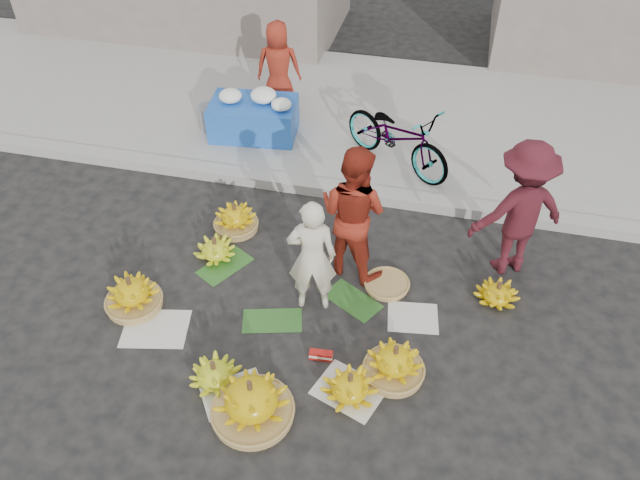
% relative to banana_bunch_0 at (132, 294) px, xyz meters
% --- Properties ---
extents(ground, '(80.00, 80.00, 0.00)m').
position_rel_banana_bunch_0_xyz_m(ground, '(1.67, 0.33, -0.18)').
color(ground, black).
rests_on(ground, ground).
extents(curb, '(40.00, 0.25, 0.15)m').
position_rel_banana_bunch_0_xyz_m(curb, '(1.67, 2.53, -0.11)').
color(curb, gray).
rests_on(curb, ground).
extents(sidewalk, '(40.00, 4.00, 0.12)m').
position_rel_banana_bunch_0_xyz_m(sidewalk, '(1.67, 4.63, -0.12)').
color(sidewalk, gray).
rests_on(sidewalk, ground).
extents(newspaper_scatter, '(3.20, 1.80, 0.00)m').
position_rel_banana_bunch_0_xyz_m(newspaper_scatter, '(1.67, -0.47, -0.18)').
color(newspaper_scatter, silver).
rests_on(newspaper_scatter, ground).
extents(banana_leaves, '(2.00, 1.00, 0.00)m').
position_rel_banana_bunch_0_xyz_m(banana_leaves, '(1.57, 0.53, -0.18)').
color(banana_leaves, '#21551C').
rests_on(banana_leaves, ground).
extents(banana_bunch_0, '(0.67, 0.67, 0.43)m').
position_rel_banana_bunch_0_xyz_m(banana_bunch_0, '(0.00, 0.00, 0.00)').
color(banana_bunch_0, olive).
rests_on(banana_bunch_0, ground).
extents(banana_bunch_1, '(0.50, 0.50, 0.32)m').
position_rel_banana_bunch_0_xyz_m(banana_bunch_1, '(1.25, -0.78, -0.05)').
color(banana_bunch_1, '#A6C11B').
rests_on(banana_bunch_1, ground).
extents(banana_bunch_2, '(0.79, 0.79, 0.52)m').
position_rel_banana_bunch_0_xyz_m(banana_bunch_2, '(1.73, -1.04, 0.05)').
color(banana_bunch_2, olive).
rests_on(banana_bunch_2, ground).
extents(banana_bunch_3, '(0.51, 0.51, 0.33)m').
position_rel_banana_bunch_0_xyz_m(banana_bunch_3, '(2.58, -0.61, -0.04)').
color(banana_bunch_3, '#E2BC0B').
rests_on(banana_bunch_3, ground).
extents(banana_bunch_4, '(0.61, 0.61, 0.43)m').
position_rel_banana_bunch_0_xyz_m(banana_bunch_4, '(2.97, -0.26, -0.00)').
color(banana_bunch_4, olive).
rests_on(banana_bunch_4, ground).
extents(banana_bunch_5, '(0.58, 0.58, 0.29)m').
position_rel_banana_bunch_0_xyz_m(banana_bunch_5, '(3.95, 1.00, -0.06)').
color(banana_bunch_5, '#E2BC0B').
rests_on(banana_bunch_5, ground).
extents(banana_bunch_6, '(0.47, 0.47, 0.30)m').
position_rel_banana_bunch_0_xyz_m(banana_bunch_6, '(0.61, 0.96, -0.06)').
color(banana_bunch_6, '#A6C11B').
rests_on(banana_bunch_6, ground).
extents(banana_bunch_7, '(0.55, 0.55, 0.40)m').
position_rel_banana_bunch_0_xyz_m(banana_bunch_7, '(0.67, 1.53, -0.02)').
color(banana_bunch_7, olive).
rests_on(banana_bunch_7, ground).
extents(basket_spare, '(0.67, 0.67, 0.06)m').
position_rel_banana_bunch_0_xyz_m(basket_spare, '(2.71, 0.95, -0.15)').
color(basket_spare, olive).
rests_on(basket_spare, ground).
extents(incense_stack, '(0.25, 0.10, 0.10)m').
position_rel_banana_bunch_0_xyz_m(incense_stack, '(2.21, -0.24, -0.13)').
color(incense_stack, '#AA1512').
rests_on(incense_stack, ground).
extents(vendor_cream, '(0.59, 0.45, 1.44)m').
position_rel_banana_bunch_0_xyz_m(vendor_cream, '(1.94, 0.49, 0.54)').
color(vendor_cream, beige).
rests_on(vendor_cream, ground).
extents(vendor_red, '(0.99, 0.88, 1.69)m').
position_rel_banana_bunch_0_xyz_m(vendor_red, '(2.25, 1.16, 0.66)').
color(vendor_red, '#A02C18').
rests_on(vendor_red, ground).
extents(man_striped, '(1.28, 1.06, 1.72)m').
position_rel_banana_bunch_0_xyz_m(man_striped, '(4.05, 1.62, 0.68)').
color(man_striped, maroon).
rests_on(man_striped, ground).
extents(flower_table, '(1.34, 0.92, 0.73)m').
position_rel_banana_bunch_0_xyz_m(flower_table, '(0.28, 3.58, 0.24)').
color(flower_table, '#1B50B3').
rests_on(flower_table, sidewalk).
extents(grey_bucket, '(0.33, 0.33, 0.37)m').
position_rel_banana_bunch_0_xyz_m(grey_bucket, '(-0.45, 3.58, 0.12)').
color(grey_bucket, slate).
rests_on(grey_bucket, sidewalk).
extents(flower_vendor, '(0.77, 0.58, 1.42)m').
position_rel_banana_bunch_0_xyz_m(flower_vendor, '(0.44, 4.42, 0.65)').
color(flower_vendor, '#A02C18').
rests_on(flower_vendor, sidewalk).
extents(bicycle, '(1.51, 1.86, 0.95)m').
position_rel_banana_bunch_0_xyz_m(bicycle, '(2.47, 3.25, 0.41)').
color(bicycle, gray).
rests_on(bicycle, sidewalk).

